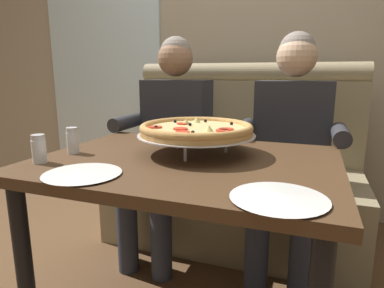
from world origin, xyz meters
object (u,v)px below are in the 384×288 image
shaker_pepper_flakes (73,142)px  pizza (196,130)px  plate_near_left (279,196)px  dining_table (187,182)px  booth_bench (236,176)px  plate_near_right (82,172)px  diner_right (290,141)px  shaker_oregano (39,151)px  diner_left (170,133)px

shaker_pepper_flakes → pizza: bearing=19.1°
plate_near_left → dining_table: bearing=139.9°
plate_near_left → pizza: bearing=132.6°
pizza → plate_near_left: (0.37, -0.40, -0.09)m
booth_bench → plate_near_right: size_ratio=6.09×
diner_right → shaker_oregano: 1.21m
booth_bench → diner_right: (0.35, -0.27, 0.31)m
dining_table → plate_near_left: size_ratio=4.41×
booth_bench → shaker_pepper_flakes: booth_bench is taller
pizza → shaker_pepper_flakes: (-0.48, -0.17, -0.05)m
dining_table → pizza: bearing=83.1°
dining_table → shaker_oregano: bearing=-153.0°
plate_near_left → plate_near_right: (-0.62, 0.00, -0.00)m
diner_right → pizza: size_ratio=2.69×
diner_left → plate_near_left: bearing=-52.6°
shaker_pepper_flakes → plate_near_left: 0.88m
shaker_pepper_flakes → plate_near_right: 0.33m
dining_table → pizza: size_ratio=2.38×
pizza → shaker_pepper_flakes: pizza is taller
plate_near_right → plate_near_left: bearing=-0.2°
diner_right → shaker_oregano: diner_right is taller
dining_table → diner_left: bearing=118.8°
plate_near_right → diner_left: bearing=96.4°
diner_left → plate_near_left: 1.19m
diner_right → pizza: diner_right is taller
shaker_pepper_flakes → plate_near_left: size_ratio=0.42×
diner_right → plate_near_right: 1.11m
diner_left → shaker_oregano: bearing=-98.9°
diner_left → plate_near_right: bearing=-83.6°
dining_table → plate_near_right: size_ratio=4.49×
shaker_pepper_flakes → plate_near_right: size_ratio=0.42×
booth_bench → diner_right: size_ratio=1.20×
plate_near_left → booth_bench: bearing=107.3°
pizza → shaker_oregano: bearing=-146.4°
diner_left → pizza: 0.66m
diner_left → shaker_oregano: size_ratio=12.15×
plate_near_left → plate_near_right: size_ratio=1.02×
pizza → plate_near_left: 0.55m
dining_table → plate_near_left: plate_near_left is taller
shaker_oregano → plate_near_right: 0.26m
booth_bench → shaker_oregano: (-0.48, -1.14, 0.38)m
dining_table → diner_right: 0.72m
diner_left → shaker_oregano: diner_left is taller
dining_table → diner_left: 0.72m
pizza → plate_near_left: pizza is taller
shaker_pepper_flakes → shaker_oregano: bearing=-95.6°
dining_table → plate_near_right: (-0.24, -0.32, 0.11)m
diner_right → plate_near_left: 0.95m
diner_left → plate_near_left: (0.72, -0.95, 0.04)m
booth_bench → plate_near_left: 1.32m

